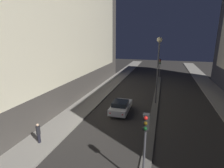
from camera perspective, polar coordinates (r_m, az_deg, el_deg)
name	(u,v)px	position (r m, az deg, el deg)	size (l,w,h in m)	color
building_left	(61,30)	(26.02, -16.35, 16.58)	(6.01, 35.17, 18.94)	#4C4742
median_strip	(155,104)	(23.60, 13.94, -6.35)	(0.75, 33.31, 0.14)	#56544F
traffic_light_near	(145,135)	(9.83, 10.78, -15.94)	(0.32, 0.42, 4.48)	#4C4C51
traffic_light_mid	(160,65)	(34.04, 15.33, 5.86)	(0.32, 0.42, 4.48)	#4C4C51
street_lamp	(159,55)	(22.38, 14.97, 9.11)	(0.63, 0.63, 8.38)	#4C4C51
car_left_lane	(121,107)	(20.28, 2.86, -7.36)	(1.93, 4.09, 1.49)	silver
pedestrian_on_left_sidewalk	(38,133)	(15.79, -22.90, -14.40)	(0.34, 0.34, 1.68)	black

